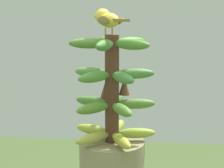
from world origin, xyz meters
name	(u,v)px	position (x,y,z in m)	size (l,w,h in m)	color
banana_bunch	(112,89)	(0.00, 0.00, 1.55)	(0.28, 0.28, 0.35)	#4C2D1E
perched_bird	(107,19)	(-0.02, 0.01, 1.77)	(0.13, 0.17, 0.08)	#C68933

